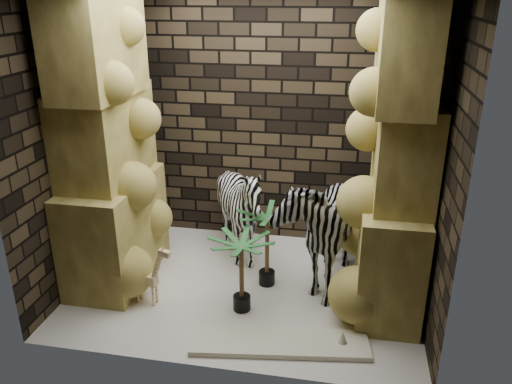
% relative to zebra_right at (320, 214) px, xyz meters
% --- Properties ---
extents(floor, '(3.50, 3.50, 0.00)m').
position_rel_zebra_right_xyz_m(floor, '(-0.73, -0.33, -0.76)').
color(floor, silver).
rests_on(floor, ground).
extents(wall_back, '(3.50, 0.00, 3.50)m').
position_rel_zebra_right_xyz_m(wall_back, '(-0.73, 0.92, 0.74)').
color(wall_back, black).
rests_on(wall_back, ground).
extents(wall_front, '(3.50, 0.00, 3.50)m').
position_rel_zebra_right_xyz_m(wall_front, '(-0.73, -1.58, 0.74)').
color(wall_front, black).
rests_on(wall_front, ground).
extents(wall_left, '(0.00, 3.00, 3.00)m').
position_rel_zebra_right_xyz_m(wall_left, '(-2.48, -0.33, 0.74)').
color(wall_left, black).
rests_on(wall_left, ground).
extents(wall_right, '(0.00, 3.00, 3.00)m').
position_rel_zebra_right_xyz_m(wall_right, '(1.02, -0.33, 0.74)').
color(wall_right, black).
rests_on(wall_right, ground).
extents(rock_pillar_left, '(0.68, 1.30, 3.00)m').
position_rel_zebra_right_xyz_m(rock_pillar_left, '(-2.13, -0.33, 0.74)').
color(rock_pillar_left, '#D5C265').
rests_on(rock_pillar_left, floor).
extents(rock_pillar_right, '(0.58, 1.25, 3.00)m').
position_rel_zebra_right_xyz_m(rock_pillar_right, '(0.69, -0.33, 0.74)').
color(rock_pillar_right, '#D5C265').
rests_on(rock_pillar_right, floor).
extents(zebra_right, '(0.84, 1.36, 1.53)m').
position_rel_zebra_right_xyz_m(zebra_right, '(0.00, 0.00, 0.00)').
color(zebra_right, white).
rests_on(zebra_right, floor).
extents(zebra_left, '(1.29, 1.46, 1.12)m').
position_rel_zebra_right_xyz_m(zebra_left, '(-0.89, 0.25, -0.20)').
color(zebra_left, white).
rests_on(zebra_left, floor).
extents(giraffe_toy, '(0.37, 0.17, 0.69)m').
position_rel_zebra_right_xyz_m(giraffe_toy, '(-1.63, -0.78, -0.42)').
color(giraffe_toy, beige).
rests_on(giraffe_toy, floor).
extents(palm_front, '(0.36, 0.36, 0.86)m').
position_rel_zebra_right_xyz_m(palm_front, '(-0.52, -0.22, -0.33)').
color(palm_front, '#1E4319').
rests_on(palm_front, floor).
extents(palm_back, '(0.36, 0.36, 0.79)m').
position_rel_zebra_right_xyz_m(palm_back, '(-0.68, -0.72, -0.37)').
color(palm_back, '#1E4319').
rests_on(palm_back, floor).
extents(surfboard, '(1.60, 0.59, 0.05)m').
position_rel_zebra_right_xyz_m(surfboard, '(-0.24, -1.19, -0.74)').
color(surfboard, beige).
rests_on(surfboard, floor).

